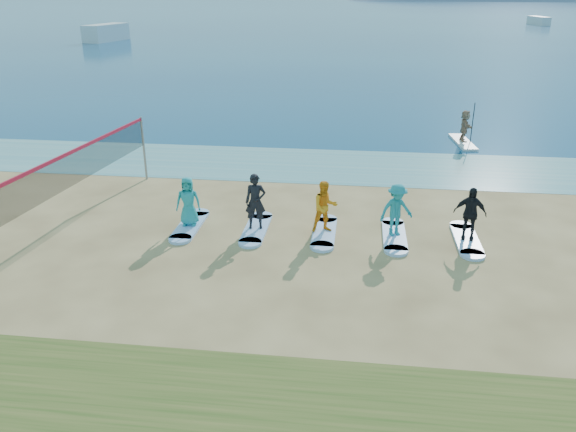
# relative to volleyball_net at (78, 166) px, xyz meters

# --- Properties ---
(ground) EXTENTS (600.00, 600.00, 0.00)m
(ground) POSITION_rel_volleyball_net_xyz_m (7.49, -3.33, -1.90)
(ground) COLOR tan
(ground) RESTS_ON ground
(shallow_water) EXTENTS (600.00, 600.00, 0.00)m
(shallow_water) POSITION_rel_volleyball_net_xyz_m (7.49, 7.17, -1.90)
(shallow_water) COLOR teal
(shallow_water) RESTS_ON ground
(ocean) EXTENTS (600.00, 600.00, 0.00)m
(ocean) POSITION_rel_volleyball_net_xyz_m (7.49, 156.67, -1.90)
(ocean) COLOR navy
(ocean) RESTS_ON ground
(island_ridge) EXTENTS (220.00, 56.00, 18.00)m
(island_ridge) POSITION_rel_volleyball_net_xyz_m (102.49, 296.67, -1.90)
(island_ridge) COLOR slate
(island_ridge) RESTS_ON ground
(volleyball_net) EXTENTS (0.93, 9.05, 2.50)m
(volleyball_net) POSITION_rel_volleyball_net_xyz_m (0.00, 0.00, 0.00)
(volleyball_net) COLOR gray
(volleyball_net) RESTS_ON ground
(paddleboard) EXTENTS (0.98, 3.05, 0.12)m
(paddleboard) POSITION_rel_volleyball_net_xyz_m (13.83, 11.68, -1.84)
(paddleboard) COLOR silver
(paddleboard) RESTS_ON ground
(paddleboarder) EXTENTS (0.51, 1.41, 1.50)m
(paddleboarder) POSITION_rel_volleyball_net_xyz_m (13.83, 11.68, -1.03)
(paddleboarder) COLOR tan
(paddleboarder) RESTS_ON paddleboard
(boat_offshore_a) EXTENTS (3.95, 7.94, 2.25)m
(boat_offshore_a) POSITION_rel_volleyball_net_xyz_m (-26.42, 61.56, -1.90)
(boat_offshore_a) COLOR silver
(boat_offshore_a) RESTS_ON ground
(boat_offshore_b) EXTENTS (2.89, 6.89, 1.57)m
(boat_offshore_b) POSITION_rel_volleyball_net_xyz_m (42.86, 105.12, -1.90)
(boat_offshore_b) COLOR silver
(boat_offshore_b) RESTS_ON ground
(surfboard_0) EXTENTS (0.70, 2.20, 0.09)m
(surfboard_0) POSITION_rel_volleyball_net_xyz_m (3.50, 0.03, -1.86)
(surfboard_0) COLOR #A4C8FF
(surfboard_0) RESTS_ON ground
(student_0) EXTENTS (0.83, 0.59, 1.57)m
(student_0) POSITION_rel_volleyball_net_xyz_m (3.50, 0.03, -1.03)
(student_0) COLOR teal
(student_0) RESTS_ON surfboard_0
(surfboard_1) EXTENTS (0.70, 2.20, 0.09)m
(surfboard_1) POSITION_rel_volleyball_net_xyz_m (5.65, 0.03, -1.86)
(surfboard_1) COLOR #A4C8FF
(surfboard_1) RESTS_ON ground
(student_1) EXTENTS (0.70, 0.52, 1.75)m
(student_1) POSITION_rel_volleyball_net_xyz_m (5.65, 0.03, -0.94)
(student_1) COLOR black
(student_1) RESTS_ON surfboard_1
(surfboard_2) EXTENTS (0.70, 2.20, 0.09)m
(surfboard_2) POSITION_rel_volleyball_net_xyz_m (7.81, 0.03, -1.86)
(surfboard_2) COLOR #A4C8FF
(surfboard_2) RESTS_ON ground
(student_2) EXTENTS (0.94, 0.83, 1.62)m
(student_2) POSITION_rel_volleyball_net_xyz_m (7.81, 0.03, -1.01)
(student_2) COLOR orange
(student_2) RESTS_ON surfboard_2
(surfboard_3) EXTENTS (0.70, 2.20, 0.09)m
(surfboard_3) POSITION_rel_volleyball_net_xyz_m (9.96, 0.03, -1.86)
(surfboard_3) COLOR #A4C8FF
(surfboard_3) RESTS_ON ground
(student_3) EXTENTS (1.21, 0.98, 1.63)m
(student_3) POSITION_rel_volleyball_net_xyz_m (9.96, 0.03, -1.00)
(student_3) COLOR teal
(student_3) RESTS_ON surfboard_3
(surfboard_4) EXTENTS (0.70, 2.20, 0.09)m
(surfboard_4) POSITION_rel_volleyball_net_xyz_m (12.11, 0.03, -1.86)
(surfboard_4) COLOR #A4C8FF
(surfboard_4) RESTS_ON ground
(student_4) EXTENTS (1.01, 0.58, 1.62)m
(student_4) POSITION_rel_volleyball_net_xyz_m (12.11, 0.03, -1.00)
(student_4) COLOR black
(student_4) RESTS_ON surfboard_4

